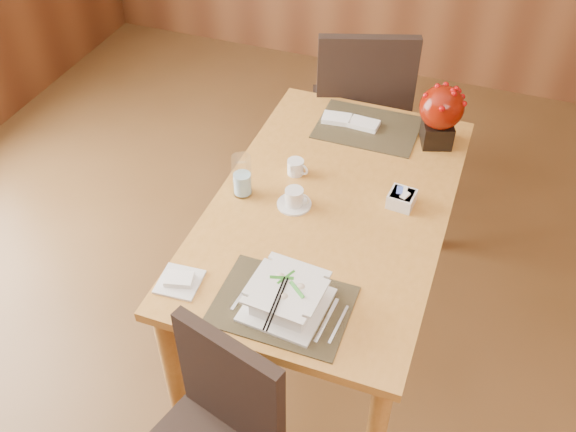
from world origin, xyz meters
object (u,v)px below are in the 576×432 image
(soup_setting, at_px, (287,297))
(sugar_caddy, at_px, (402,199))
(berry_decor, at_px, (441,113))
(far_chair, at_px, (361,108))
(coffee_cup, at_px, (294,199))
(dining_table, at_px, (330,221))
(creamer_jug, at_px, (296,167))
(bread_plate, at_px, (180,282))
(water_glass, at_px, (242,176))

(soup_setting, distance_m, sugar_caddy, 0.68)
(berry_decor, xyz_separation_m, far_chair, (-0.43, 0.40, -0.31))
(soup_setting, distance_m, coffee_cup, 0.51)
(dining_table, relative_size, far_chair, 1.42)
(creamer_jug, relative_size, bread_plate, 0.62)
(dining_table, distance_m, water_glass, 0.40)
(soup_setting, height_order, far_chair, far_chair)
(bread_plate, bearing_deg, soup_setting, 3.93)
(soup_setting, relative_size, coffee_cup, 2.06)
(soup_setting, bearing_deg, far_chair, 99.88)
(dining_table, relative_size, berry_decor, 5.38)
(water_glass, relative_size, sugar_caddy, 1.82)
(coffee_cup, xyz_separation_m, creamer_jug, (-0.06, 0.19, -0.00))
(dining_table, relative_size, sugar_caddy, 15.29)
(dining_table, height_order, berry_decor, berry_decor)
(dining_table, xyz_separation_m, bread_plate, (-0.37, -0.58, 0.10))
(soup_setting, xyz_separation_m, berry_decor, (0.29, 1.09, 0.11))
(dining_table, bearing_deg, far_chair, 97.53)
(soup_setting, relative_size, water_glass, 1.56)
(soup_setting, height_order, sugar_caddy, soup_setting)
(creamer_jug, distance_m, sugar_caddy, 0.46)
(far_chair, bearing_deg, sugar_caddy, 95.71)
(soup_setting, bearing_deg, dining_table, 96.07)
(water_glass, xyz_separation_m, creamer_jug, (0.15, 0.19, -0.06))
(soup_setting, xyz_separation_m, water_glass, (-0.37, 0.49, 0.04))
(far_chair, bearing_deg, dining_table, 79.05)
(coffee_cup, bearing_deg, creamer_jug, 108.18)
(dining_table, distance_m, soup_setting, 0.57)
(water_glass, height_order, bread_plate, water_glass)
(coffee_cup, height_order, water_glass, water_glass)
(coffee_cup, bearing_deg, sugar_caddy, 20.52)
(soup_setting, height_order, water_glass, water_glass)
(water_glass, bearing_deg, coffee_cup, 0.86)
(berry_decor, distance_m, bread_plate, 1.32)
(berry_decor, bearing_deg, soup_setting, -105.08)
(water_glass, xyz_separation_m, far_chair, (0.23, 1.00, -0.24))
(water_glass, height_order, sugar_caddy, water_glass)
(coffee_cup, distance_m, creamer_jug, 0.20)
(sugar_caddy, bearing_deg, far_chair, 114.20)
(coffee_cup, relative_size, far_chair, 0.13)
(berry_decor, height_order, bread_plate, berry_decor)
(sugar_caddy, height_order, far_chair, far_chair)
(creamer_jug, height_order, berry_decor, berry_decor)
(water_glass, bearing_deg, berry_decor, 42.39)
(dining_table, distance_m, far_chair, 0.95)
(water_glass, distance_m, far_chair, 1.05)
(bread_plate, bearing_deg, creamer_jug, 76.27)
(sugar_caddy, relative_size, berry_decor, 0.35)
(coffee_cup, relative_size, sugar_caddy, 1.39)
(dining_table, distance_m, creamer_jug, 0.27)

